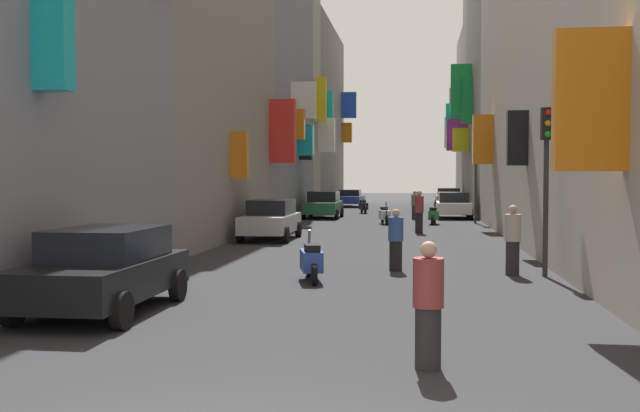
% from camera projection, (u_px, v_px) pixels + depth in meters
% --- Properties ---
extents(ground_plane, '(140.00, 140.00, 0.00)m').
position_uv_depth(ground_plane, '(383.00, 225.00, 35.13)').
color(ground_plane, '#2D2D30').
extents(building_left_mid_a, '(7.15, 14.04, 17.07)m').
position_uv_depth(building_left_mid_a, '(159.00, 12.00, 27.10)').
color(building_left_mid_a, gray).
rests_on(building_left_mid_a, ground).
extents(building_left_mid_b, '(7.30, 12.63, 20.24)m').
position_uv_depth(building_left_mid_b, '(244.00, 37.00, 40.23)').
color(building_left_mid_b, gray).
rests_on(building_left_mid_b, ground).
extents(building_left_mid_c, '(7.10, 3.55, 18.19)m').
position_uv_depth(building_left_mid_c, '(273.00, 76.00, 48.29)').
color(building_left_mid_c, '#B2A899').
rests_on(building_left_mid_c, ground).
extents(building_left_far, '(7.29, 15.65, 14.19)m').
position_uv_depth(building_left_far, '(296.00, 118.00, 57.88)').
color(building_left_far, slate).
rests_on(building_left_far, ground).
extents(building_right_mid_a, '(7.39, 12.07, 21.76)m').
position_uv_depth(building_right_mid_a, '(522.00, 38.00, 44.51)').
color(building_right_mid_a, slate).
rests_on(building_right_mid_a, ground).
extents(building_right_mid_b, '(7.28, 4.30, 17.89)m').
position_uv_depth(building_right_mid_b, '(506.00, 87.00, 52.68)').
color(building_right_mid_b, gray).
rests_on(building_right_mid_b, ground).
extents(building_right_mid_c, '(7.26, 8.68, 13.92)m').
position_uv_depth(building_right_mid_c, '(496.00, 120.00, 59.18)').
color(building_right_mid_c, gray).
rests_on(building_right_mid_c, ground).
extents(parked_car_blue, '(2.00, 4.24, 1.34)m').
position_uv_depth(parked_car_blue, '(350.00, 198.00, 56.64)').
color(parked_car_blue, navy).
rests_on(parked_car_blue, ground).
extents(parked_car_grey, '(1.98, 4.28, 1.52)m').
position_uv_depth(parked_car_grey, '(448.00, 198.00, 53.78)').
color(parked_car_grey, slate).
rests_on(parked_car_grey, ground).
extents(parked_car_black, '(1.97, 3.98, 1.46)m').
position_uv_depth(parked_car_black, '(104.00, 268.00, 12.54)').
color(parked_car_black, black).
rests_on(parked_car_black, ground).
extents(parked_car_green, '(2.01, 4.00, 1.53)m').
position_uv_depth(parked_car_green, '(323.00, 204.00, 41.18)').
color(parked_car_green, '#236638').
rests_on(parked_car_green, ground).
extents(parked_car_white, '(2.02, 4.20, 1.48)m').
position_uv_depth(parked_car_white, '(453.00, 205.00, 41.04)').
color(parked_car_white, white).
rests_on(parked_car_white, ground).
extents(parked_car_silver, '(1.83, 4.13, 1.50)m').
position_uv_depth(parked_car_silver, '(271.00, 219.00, 27.08)').
color(parked_car_silver, '#B7B7BC').
rests_on(parked_car_silver, ground).
extents(scooter_green, '(0.55, 1.85, 1.13)m').
position_uv_depth(scooter_green, '(433.00, 215.00, 35.80)').
color(scooter_green, '#287F3D').
rests_on(scooter_green, ground).
extents(scooter_black, '(0.68, 1.75, 1.13)m').
position_uv_depth(scooter_black, '(363.00, 206.00, 46.55)').
color(scooter_black, black).
rests_on(scooter_black, ground).
extents(scooter_white, '(0.65, 1.97, 1.13)m').
position_uv_depth(scooter_white, '(385.00, 215.00, 35.90)').
color(scooter_white, silver).
rests_on(scooter_white, ground).
extents(scooter_blue, '(0.69, 1.83, 1.13)m').
position_uv_depth(scooter_blue, '(311.00, 261.00, 16.30)').
color(scooter_blue, '#2D4CAD').
rests_on(scooter_blue, ground).
extents(pedestrian_crossing, '(0.48, 0.48, 1.57)m').
position_uv_depth(pedestrian_crossing, '(428.00, 306.00, 8.83)').
color(pedestrian_crossing, '#262626').
rests_on(pedestrian_crossing, ground).
extents(pedestrian_near_left, '(0.48, 0.48, 1.78)m').
position_uv_depth(pedestrian_near_left, '(419.00, 212.00, 30.01)').
color(pedestrian_near_left, black).
rests_on(pedestrian_near_left, ground).
extents(pedestrian_near_right, '(0.54, 0.54, 1.68)m').
position_uv_depth(pedestrian_near_right, '(513.00, 240.00, 17.26)').
color(pedestrian_near_right, '#252525').
rests_on(pedestrian_near_right, ground).
extents(pedestrian_mid_street, '(0.49, 0.49, 1.55)m').
position_uv_depth(pedestrian_mid_street, '(396.00, 240.00, 18.08)').
color(pedestrian_mid_street, black).
rests_on(pedestrian_mid_street, ground).
extents(pedestrian_far_away, '(0.47, 0.47, 1.58)m').
position_uv_depth(pedestrian_far_away, '(415.00, 205.00, 39.99)').
color(pedestrian_far_away, '#252525').
rests_on(pedestrian_far_away, ground).
extents(traffic_light_near_corner, '(0.26, 0.34, 3.97)m').
position_uv_depth(traffic_light_near_corner, '(546.00, 161.00, 16.92)').
color(traffic_light_near_corner, '#2D2D2D').
rests_on(traffic_light_near_corner, ground).
extents(traffic_light_far_corner, '(0.26, 0.34, 4.15)m').
position_uv_depth(traffic_light_far_corner, '(476.00, 167.00, 36.40)').
color(traffic_light_far_corner, '#2D2D2D').
rests_on(traffic_light_far_corner, ground).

